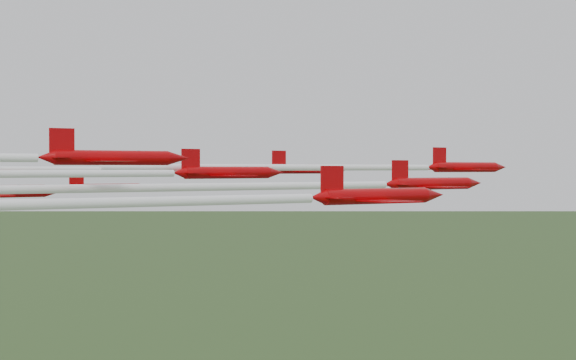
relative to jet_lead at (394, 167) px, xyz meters
The scene contains 5 objects.
jet_lead is the anchor object (origin of this frame).
jet_row2_left 19.94m from the jet_lead, 145.49° to the right, with size 23.60×48.80×2.68m.
jet_row2_right 22.51m from the jet_lead, 80.94° to the right, with size 25.10×53.31×2.73m.
jet_row3_mid 36.10m from the jet_lead, 109.62° to the right, with size 23.76×57.02×2.76m.
jet_row3_right 43.38m from the jet_lead, 78.04° to the right, with size 25.07×51.92×2.62m.
Camera 1 is at (44.61, -66.64, 53.27)m, focal length 50.00 mm.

